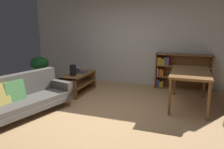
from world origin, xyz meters
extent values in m
plane|color=tan|center=(0.00, 0.00, 0.00)|extent=(8.16, 8.16, 0.00)
cube|color=silver|center=(0.00, 2.70, 1.35)|extent=(6.80, 0.10, 2.70)
cylinder|color=brown|center=(-0.88, 0.29, 0.07)|extent=(0.04, 0.04, 0.15)
cylinder|color=brown|center=(-1.47, 0.45, 0.07)|extent=(0.04, 0.04, 0.15)
cube|color=#56514C|center=(-1.38, -0.44, 0.20)|extent=(1.16, 1.96, 0.10)
cube|color=#56514C|center=(-1.38, -0.44, 0.30)|extent=(1.11, 1.88, 0.10)
cube|color=#56514C|center=(-1.65, -0.37, 0.58)|extent=(0.61, 1.75, 0.46)
cube|color=#56514C|center=(-1.17, 0.38, 0.44)|extent=(0.71, 0.31, 0.18)
cube|color=#4C894C|center=(-1.54, -0.59, 0.52)|extent=(0.30, 0.43, 0.41)
cube|color=brown|center=(-1.15, 1.80, 0.26)|extent=(0.48, 0.04, 0.52)
cube|color=brown|center=(-1.15, 0.69, 0.26)|extent=(0.48, 0.04, 0.52)
cube|color=brown|center=(-1.15, 1.24, 0.24)|extent=(0.48, 1.11, 0.04)
cube|color=brown|center=(-1.15, 1.24, 0.50)|extent=(0.48, 1.15, 0.04)
cube|color=brown|center=(-1.15, 1.24, 0.02)|extent=(0.48, 1.11, 0.04)
cube|color=#333338|center=(-1.11, 1.42, 0.52)|extent=(0.24, 0.32, 0.02)
cube|color=black|center=(-1.31, 1.40, 0.57)|extent=(0.22, 0.31, 0.09)
cylinder|color=black|center=(-1.16, 0.98, 0.65)|extent=(0.16, 0.16, 0.27)
cylinder|color=slate|center=(-1.16, 0.98, 0.71)|extent=(0.09, 0.09, 0.01)
cylinder|color=#9E9389|center=(-2.22, 1.05, 0.13)|extent=(0.32, 0.32, 0.25)
cylinder|color=#195623|center=(-2.14, 1.07, 0.44)|extent=(0.20, 0.09, 0.40)
cylinder|color=#195623|center=(-2.19, 1.13, 0.42)|extent=(0.08, 0.20, 0.36)
cylinder|color=#195623|center=(-2.31, 1.05, 0.50)|extent=(0.23, 0.05, 0.52)
cylinder|color=#195623|center=(-2.19, 0.96, 0.50)|extent=(0.09, 0.23, 0.52)
ellipsoid|color=#195623|center=(-2.22, 1.05, 0.76)|extent=(0.49, 0.49, 0.34)
cylinder|color=brown|center=(1.26, 1.88, 0.37)|extent=(0.06, 0.06, 0.74)
cylinder|color=brown|center=(1.26, 0.50, 0.37)|extent=(0.06, 0.06, 0.74)
cylinder|color=brown|center=(1.96, 1.88, 0.37)|extent=(0.06, 0.06, 0.74)
cylinder|color=brown|center=(1.96, 0.50, 0.37)|extent=(0.06, 0.06, 0.74)
cube|color=brown|center=(1.61, 1.19, 0.76)|extent=(0.80, 1.48, 0.05)
cube|color=brown|center=(0.70, 2.49, 0.50)|extent=(0.04, 0.30, 0.99)
cube|color=brown|center=(2.16, 2.49, 0.50)|extent=(0.04, 0.30, 0.99)
cube|color=brown|center=(1.43, 2.49, 0.98)|extent=(1.50, 0.30, 0.04)
cube|color=brown|center=(1.43, 2.49, 0.02)|extent=(1.50, 0.30, 0.04)
cube|color=brown|center=(1.43, 2.62, 0.50)|extent=(1.46, 0.04, 0.99)
cube|color=brown|center=(1.43, 2.49, 0.34)|extent=(1.46, 0.28, 0.04)
cube|color=brown|center=(1.43, 2.49, 0.66)|extent=(1.46, 0.28, 0.04)
cube|color=#993884|center=(0.75, 2.47, 0.15)|extent=(0.03, 0.21, 0.22)
cube|color=#2D5199|center=(0.80, 2.48, 0.14)|extent=(0.04, 0.23, 0.21)
cube|color=gold|center=(0.85, 2.47, 0.11)|extent=(0.07, 0.20, 0.15)
cube|color=gold|center=(0.91, 2.47, 0.11)|extent=(0.03, 0.21, 0.16)
cube|color=gold|center=(0.75, 2.48, 0.47)|extent=(0.03, 0.24, 0.22)
cube|color=#993884|center=(0.80, 2.48, 0.44)|extent=(0.04, 0.23, 0.18)
cube|color=orange|center=(0.85, 2.47, 0.46)|extent=(0.04, 0.21, 0.20)
cube|color=orange|center=(0.89, 2.47, 0.44)|extent=(0.03, 0.21, 0.17)
cube|color=gold|center=(0.76, 2.47, 0.77)|extent=(0.06, 0.19, 0.20)
cube|color=orange|center=(0.82, 2.47, 0.78)|extent=(0.04, 0.22, 0.21)
cube|color=gold|center=(0.88, 2.47, 0.76)|extent=(0.07, 0.23, 0.17)
cube|color=#337F47|center=(0.94, 2.48, 0.79)|extent=(0.06, 0.23, 0.22)
cube|color=#993884|center=(1.01, 2.46, 0.78)|extent=(0.07, 0.18, 0.22)
camera|label=1|loc=(1.56, -3.69, 1.74)|focal=34.70mm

